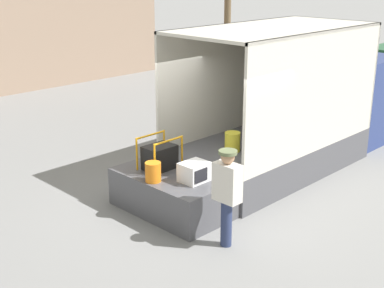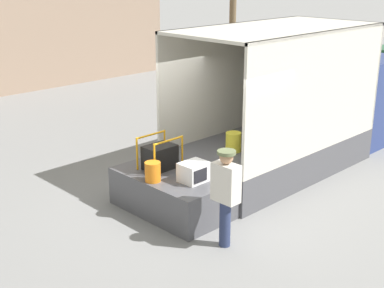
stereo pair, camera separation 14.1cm
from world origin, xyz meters
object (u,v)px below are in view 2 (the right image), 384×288
at_px(box_truck, 314,116).
at_px(portable_generator, 161,156).
at_px(orange_bucket, 153,172).
at_px(worker_person, 226,189).
at_px(microwave, 194,172).

bearing_deg(box_truck, portable_generator, 175.18).
relative_size(portable_generator, orange_bucket, 2.04).
distance_m(box_truck, worker_person, 4.99).
relative_size(microwave, orange_bucket, 1.38).
bearing_deg(portable_generator, box_truck, -4.82).
xyz_separation_m(box_truck, microwave, (-4.40, -0.50, -0.05)).
bearing_deg(worker_person, portable_generator, 80.01).
distance_m(box_truck, orange_bucket, 4.92).
bearing_deg(microwave, worker_person, -108.14).
xyz_separation_m(box_truck, portable_generator, (-4.41, 0.37, 0.02)).
bearing_deg(portable_generator, worker_person, -99.99).
height_order(portable_generator, worker_person, worker_person).
bearing_deg(microwave, orange_bucket, 135.80).
height_order(microwave, portable_generator, portable_generator).
distance_m(microwave, orange_bucket, 0.72).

